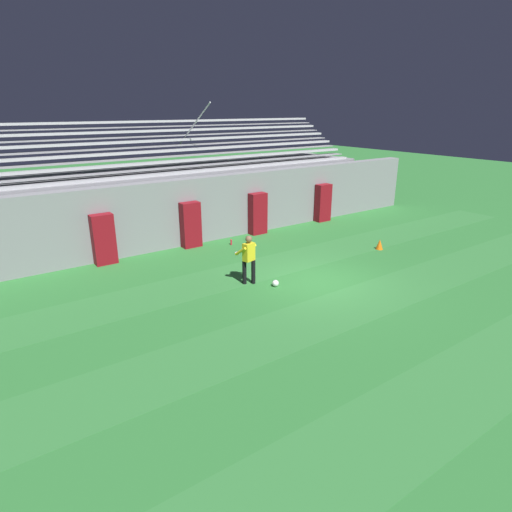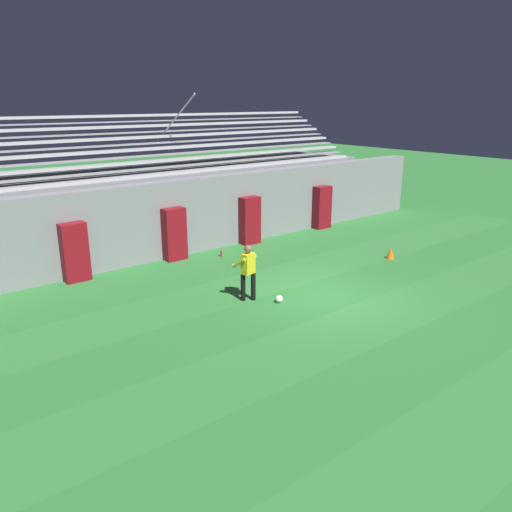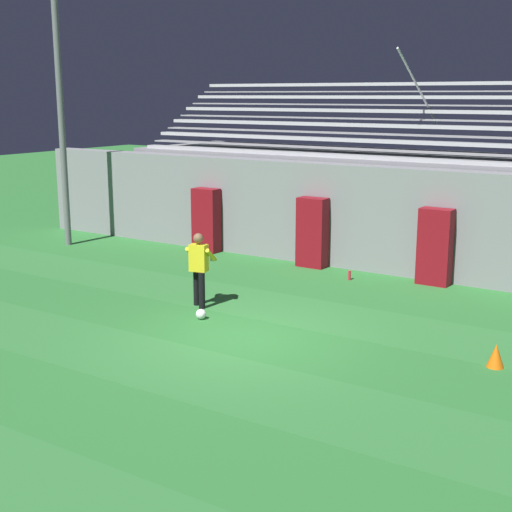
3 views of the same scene
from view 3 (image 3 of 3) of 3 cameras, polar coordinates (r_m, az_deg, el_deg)
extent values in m
plane|color=#2D7533|center=(13.92, -1.02, -6.60)|extent=(80.00, 80.00, 0.00)
cube|color=#337A38|center=(12.47, -6.03, -9.02)|extent=(28.00, 2.03, 0.01)
cube|color=#337A38|center=(15.65, 3.36, -4.40)|extent=(28.00, 2.03, 0.01)
cube|color=gray|center=(19.15, 9.87, 2.91)|extent=(24.00, 0.60, 2.80)
cube|color=maroon|center=(19.47, 4.53, 1.88)|extent=(0.81, 0.44, 1.91)
cube|color=maroon|center=(18.13, 14.13, 0.72)|extent=(0.81, 0.44, 1.91)
cube|color=maroon|center=(21.39, -3.99, 2.87)|extent=(0.81, 0.44, 1.91)
cube|color=gray|center=(21.63, 12.71, 4.03)|extent=(18.00, 4.60, 2.90)
cube|color=#B7B7BC|center=(19.65, 10.92, 7.67)|extent=(17.10, 0.36, 0.10)
cube|color=gray|center=(19.48, 10.66, 6.96)|extent=(17.10, 0.60, 0.04)
cube|color=#B7B7BC|center=(20.26, 11.72, 8.92)|extent=(17.10, 0.36, 0.10)
cube|color=gray|center=(20.09, 11.48, 8.24)|extent=(17.10, 0.60, 0.04)
cube|color=#B7B7BC|center=(20.90, 12.48, 10.09)|extent=(17.10, 0.36, 0.10)
cube|color=gray|center=(20.72, 12.25, 9.45)|extent=(17.10, 0.60, 0.04)
cube|color=#B7B7BC|center=(21.54, 13.20, 11.19)|extent=(17.10, 0.36, 0.10)
cube|color=gray|center=(21.36, 12.98, 10.58)|extent=(17.10, 0.60, 0.04)
cube|color=#B7B7BC|center=(22.20, 13.89, 12.23)|extent=(17.10, 0.36, 0.10)
cube|color=gray|center=(22.01, 13.68, 11.64)|extent=(17.10, 0.60, 0.04)
cube|color=#B7B7BC|center=(22.86, 14.54, 13.21)|extent=(17.10, 0.36, 0.10)
cube|color=gray|center=(22.67, 14.34, 12.64)|extent=(17.10, 0.60, 0.04)
cylinder|color=#B7B7BC|center=(20.96, 12.86, 12.96)|extent=(0.06, 3.33, 2.05)
cylinder|color=slate|center=(22.82, -15.34, 10.84)|extent=(0.20, 0.20, 8.06)
cylinder|color=black|center=(16.00, -4.78, -2.52)|extent=(0.17, 0.17, 0.82)
cylinder|color=black|center=(15.74, -4.35, -2.77)|extent=(0.17, 0.17, 0.82)
cube|color=yellow|center=(15.70, -4.61, -0.15)|extent=(0.42, 0.32, 0.60)
sphere|color=brown|center=(15.61, -4.64, 1.43)|extent=(0.22, 0.22, 0.22)
cylinder|color=yellow|center=(15.91, -5.20, 0.20)|extent=(0.19, 0.49, 0.37)
cylinder|color=yellow|center=(15.72, -3.61, 0.07)|extent=(0.19, 0.49, 0.37)
cube|color=silver|center=(16.10, -4.76, -0.12)|extent=(0.13, 0.13, 0.08)
cube|color=silver|center=(15.94, -3.45, -0.22)|extent=(0.13, 0.13, 0.08)
sphere|color=white|center=(15.08, -4.43, -4.66)|extent=(0.22, 0.22, 0.22)
cone|color=orange|center=(13.12, 18.64, -7.56)|extent=(0.30, 0.30, 0.42)
cylinder|color=red|center=(18.34, 7.49, -1.54)|extent=(0.07, 0.07, 0.24)
camera|label=1|loc=(16.85, -54.47, 10.90)|focal=30.00mm
camera|label=2|loc=(17.63, -53.80, 10.82)|focal=35.00mm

